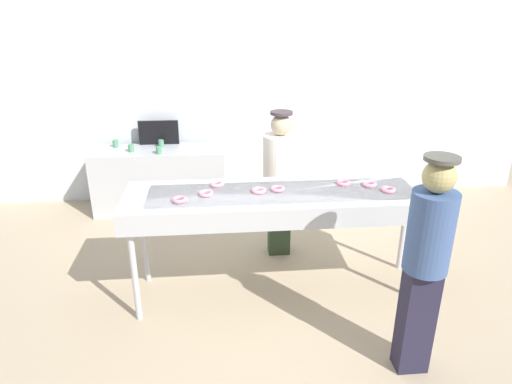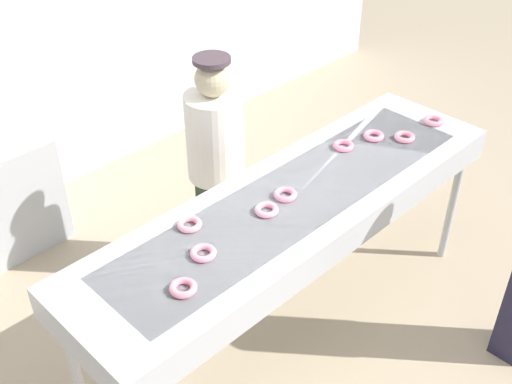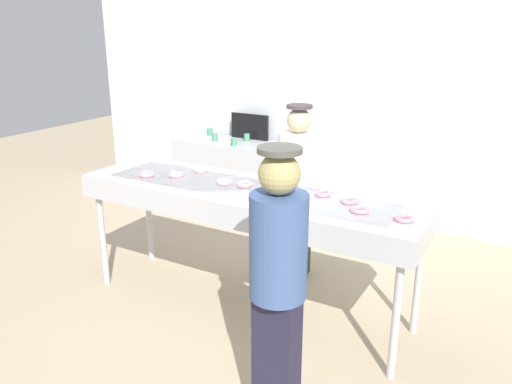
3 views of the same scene
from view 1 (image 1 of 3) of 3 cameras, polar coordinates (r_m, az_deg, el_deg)
The scene contains 20 objects.
ground_plane at distance 4.66m, azimuth 3.11°, elevation -12.29°, with size 16.00×16.00×0.00m, color tan.
back_wall at distance 6.52m, azimuth 0.11°, elevation 11.82°, with size 8.00×0.12×2.91m, color silver.
fryer_conveyor at distance 4.18m, azimuth 3.39°, elevation -1.20°, with size 2.89×0.79×1.07m.
strawberry_donut_0 at distance 4.30m, azimuth -4.95°, elevation 1.02°, with size 0.13×0.13×0.03m, color pink.
strawberry_donut_1 at distance 4.44m, azimuth 20.25°, elevation 0.38°, with size 0.13×0.13×0.03m, color pink.
strawberry_donut_2 at distance 4.41m, azimuth 14.12°, elevation 0.98°, with size 0.13×0.13×0.03m, color pink.
strawberry_donut_3 at distance 4.09m, azimuth -6.30°, elevation -0.17°, with size 0.13×0.13×0.03m, color pink.
strawberry_donut_4 at distance 3.99m, azimuth -9.61°, elevation -0.95°, with size 0.13×0.13×0.03m, color pink.
strawberry_donut_5 at distance 4.33m, azimuth 16.37°, elevation 0.31°, with size 0.13×0.13×0.03m, color pink.
strawberry_donut_6 at distance 4.13m, azimuth 0.37°, elevation 0.20°, with size 0.13×0.13×0.03m, color pink.
strawberry_donut_7 at distance 4.39m, azimuth 10.97°, elevation 1.18°, with size 0.13×0.13×0.03m, color pink.
strawberry_donut_8 at distance 4.17m, azimuth 2.75°, elevation 0.41°, with size 0.13×0.13×0.03m, color pink.
worker_baker at distance 4.92m, azimuth 3.06°, elevation 2.22°, with size 0.38×0.38×1.65m.
customer_waiting at distance 3.47m, azimuth 20.62°, elevation -7.81°, with size 0.32×0.32×1.75m.
prep_counter at distance 6.38m, azimuth -11.96°, elevation 1.54°, with size 1.77×0.61×0.87m, color #B7BABF.
paper_cup_0 at distance 6.33m, azimuth -11.87°, elevation 6.02°, with size 0.07×0.07×0.10m, color #4C8C66.
paper_cup_1 at distance 6.48m, azimuth -17.27°, elevation 5.85°, with size 0.07×0.07×0.10m, color #4C8C66.
paper_cup_2 at distance 6.21m, azimuth -15.47°, elevation 5.35°, with size 0.07×0.07×0.10m, color #4C8C66.
paper_cup_3 at distance 6.03m, azimuth -12.14°, elevation 5.17°, with size 0.07×0.07×0.10m, color #4C8C66.
menu_display at distance 6.44m, azimuth -12.15°, elevation 7.35°, with size 0.54×0.04×0.33m, color black.
Camera 1 is at (-0.59, -3.79, 2.64)m, focal length 31.75 mm.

